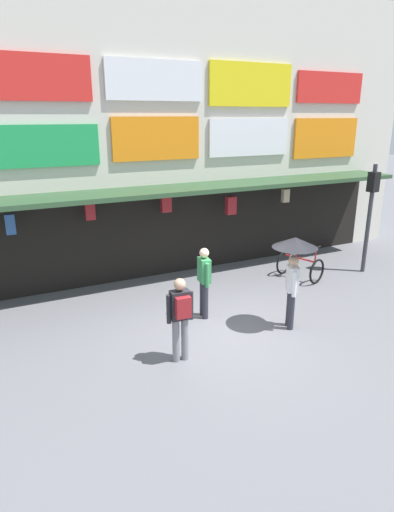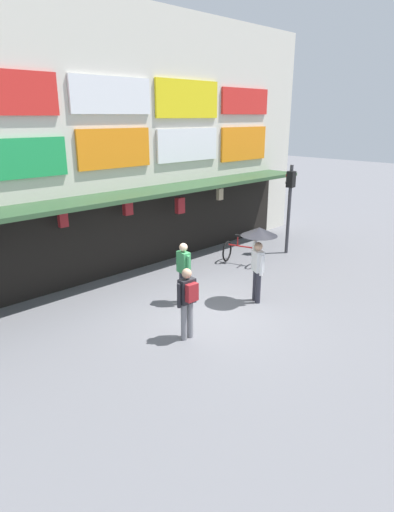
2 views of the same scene
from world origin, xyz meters
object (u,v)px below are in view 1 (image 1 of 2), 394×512
Objects in this scene: bicycle_parked at (300,266)px; pedestrian_with_umbrella at (294,257)px; pedestrian_in_red at (181,314)px; traffic_light_far at (371,201)px; pedestrian_in_black at (204,279)px.

bicycle_parked is 0.64× the size of pedestrian_with_umbrella.
pedestrian_in_red is at bearing -152.68° from bicycle_parked.
pedestrian_in_black is (-5.73, -0.66, -1.19)m from traffic_light_far.
pedestrian_in_red is 1.97m from pedestrian_in_black.
pedestrian_in_red is at bearing -129.92° from pedestrian_in_black.
traffic_light_far reaches higher than pedestrian_in_black.
pedestrian_with_umbrella is at bearing -155.17° from traffic_light_far.
pedestrian_in_black is at bearing 50.08° from pedestrian_in_red.
traffic_light_far is 7.42m from pedestrian_in_red.
pedestrian_in_red is at bearing -162.73° from traffic_light_far.
pedestrian_with_umbrella is at bearing -41.67° from pedestrian_in_black.
pedestrian_in_black is (-1.47, 1.31, -0.69)m from pedestrian_with_umbrella.
bicycle_parked is 5.53m from pedestrian_in_red.
pedestrian_in_red is 2.82m from pedestrian_with_umbrella.
pedestrian_with_umbrella is at bearing -132.76° from bicycle_parked.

